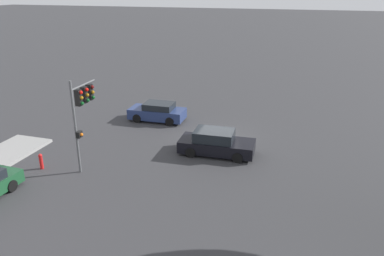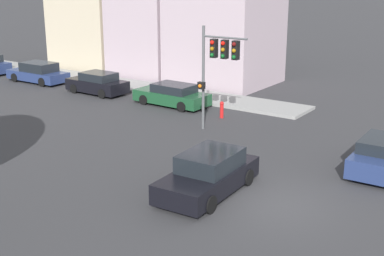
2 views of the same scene
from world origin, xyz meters
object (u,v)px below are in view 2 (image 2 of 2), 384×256
Objects in this scene: parked_car_0 at (172,95)px; fire_hydrant at (222,109)px; traffic_signal at (218,58)px; crossing_car_0 at (383,155)px; crossing_car_1 at (209,174)px; parked_car_1 at (98,83)px; parked_car_2 at (38,73)px.

parked_car_0 reaches higher than fire_hydrant.
crossing_car_0 is at bearing 82.06° from traffic_signal.
crossing_car_1 is 5.05× the size of fire_hydrant.
parked_car_1 is at bearing 77.49° from crossing_car_0.
fire_hydrant is (-0.70, -3.89, -0.14)m from parked_car_0.
traffic_signal reaches higher than parked_car_1.
crossing_car_0 is 10.02m from fire_hydrant.
parked_car_2 is (-0.00, 11.94, 0.05)m from parked_car_0.
crossing_car_1 reaches higher than crossing_car_0.
parked_car_0 is (3.88, 13.39, -0.05)m from crossing_car_0.
parked_car_1 is (2.81, 10.93, -3.04)m from traffic_signal.
crossing_car_0 is (-0.85, -8.34, -3.02)m from traffic_signal.
crossing_car_0 is 7.34m from crossing_car_1.
parked_car_1 is 9.79m from fire_hydrant.
crossing_car_0 is 0.92× the size of parked_car_0.
parked_car_2 is (3.03, 16.99, -3.03)m from traffic_signal.
parked_car_0 is at bearing 179.55° from parked_car_2.
traffic_signal is 1.12× the size of parked_car_0.
fire_hydrant is at bearing 177.00° from parked_car_2.
parked_car_2 reaches higher than fire_hydrant.
traffic_signal reaches higher than parked_car_2.
parked_car_1 is at bearing -125.34° from crossing_car_1.
crossing_car_1 is 1.00× the size of parked_car_0.
parked_car_2 is at bearing 79.55° from crossing_car_0.
parked_car_0 is at bearing 79.74° from fire_hydrant.
fire_hydrant is (-0.49, -9.77, -0.17)m from parked_car_1.
parked_car_2 is at bearing -102.19° from traffic_signal.
fire_hydrant is (2.32, 1.16, -3.21)m from traffic_signal.
parked_car_1 is 4.51× the size of fire_hydrant.
parked_car_2 is (9.62, 20.76, -0.04)m from crossing_car_1.
parked_car_1 is (9.41, 14.71, -0.05)m from crossing_car_1.
crossing_car_1 is at bearing -151.06° from fire_hydrant.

